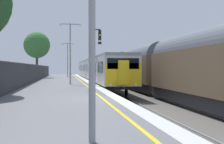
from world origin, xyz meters
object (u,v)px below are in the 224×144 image
Objects in this scene: background_tree_centre at (36,46)px; freight_train_adjacent_track at (141,67)px; platform_lamp_mid at (70,48)px; platform_lamp_far at (68,57)px; signal_gantry at (94,49)px; commuter_train_at_platform at (96,70)px; speed_limit_sign at (94,67)px.

freight_train_adjacent_track is at bearing -51.68° from background_tree_centre.
platform_lamp_mid is at bearing -151.14° from freight_train_adjacent_track.
background_tree_centre reaches higher than platform_lamp_far.
background_tree_centre is (-7.09, 19.12, 1.67)m from signal_gantry.
commuter_train_at_platform is 16.29m from speed_limit_sign.
speed_limit_sign is at bearing -95.31° from signal_gantry.
signal_gantry is at bearing 25.28° from platform_lamp_mid.
speed_limit_sign is (-0.36, -3.91, -1.73)m from signal_gantry.
platform_lamp_mid reaches higher than freight_train_adjacent_track.
platform_lamp_far is at bearing 94.45° from speed_limit_sign.
freight_train_adjacent_track is 18.99m from platform_lamp_far.
speed_limit_sign is 0.43× the size of platform_lamp_mid.
platform_lamp_far reaches higher than commuter_train_at_platform.
platform_lamp_far is 0.78× the size of background_tree_centre.
platform_lamp_far is 5.28m from background_tree_centre.
platform_lamp_mid is 0.79× the size of background_tree_centre.
freight_train_adjacent_track is 20.56m from background_tree_centre.
commuter_train_at_platform is at bearing 83.11° from signal_gantry.
commuter_train_at_platform is 9.22m from platform_lamp_far.
platform_lamp_mid reaches higher than speed_limit_sign.
signal_gantry is 20.58m from platform_lamp_far.
background_tree_centre is at bearing 141.41° from commuter_train_at_platform.
platform_lamp_mid is at bearing 123.73° from speed_limit_sign.
commuter_train_at_platform is 7.00× the size of platform_lamp_mid.
commuter_train_at_platform is 5.51× the size of background_tree_centre.
platform_lamp_far is at bearing 15.54° from background_tree_centre.
freight_train_adjacent_track is 8.03× the size of platform_lamp_mid.
commuter_train_at_platform is at bearing 113.82° from freight_train_adjacent_track.
speed_limit_sign is (-1.85, -16.18, 0.28)m from commuter_train_at_platform.
freight_train_adjacent_track is 8.08× the size of platform_lamp_far.
platform_lamp_far reaches higher than freight_train_adjacent_track.
commuter_train_at_platform is 7.04× the size of platform_lamp_far.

